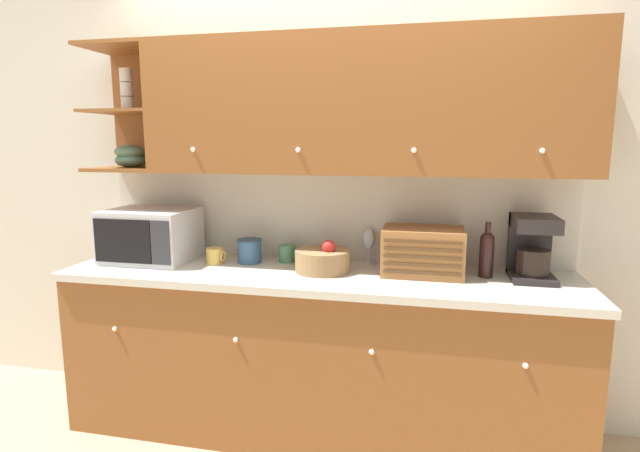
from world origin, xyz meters
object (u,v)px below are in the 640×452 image
at_px(mug_blue_second, 287,253).
at_px(bread_box, 423,251).
at_px(wine_bottle, 487,252).
at_px(coffee_maker, 532,246).
at_px(microwave, 151,235).
at_px(mug, 215,256).
at_px(storage_canister, 250,251).
at_px(fruit_basket, 323,260).
at_px(wine_glass, 369,240).

distance_m(mug_blue_second, bread_box, 0.77).
distance_m(wine_bottle, coffee_maker, 0.22).
distance_m(microwave, mug, 0.41).
relative_size(microwave, bread_box, 1.18).
bearing_deg(microwave, storage_canister, 6.96).
bearing_deg(bread_box, storage_canister, 177.58).
relative_size(microwave, mug_blue_second, 4.58).
xyz_separation_m(mug, coffee_maker, (1.69, 0.07, 0.12)).
distance_m(microwave, mug_blue_second, 0.80).
xyz_separation_m(microwave, fruit_basket, (1.03, -0.03, -0.09)).
bearing_deg(wine_bottle, coffee_maker, 6.19).
bearing_deg(wine_glass, mug, -166.45).
xyz_separation_m(mug, fruit_basket, (0.63, -0.03, 0.02)).
xyz_separation_m(mug, wine_bottle, (1.47, 0.05, 0.08)).
xyz_separation_m(mug_blue_second, coffee_maker, (1.30, -0.07, 0.12)).
height_order(mug, bread_box, bread_box).
height_order(storage_canister, coffee_maker, coffee_maker).
xyz_separation_m(storage_canister, wine_glass, (0.67, 0.13, 0.07)).
bearing_deg(mug_blue_second, bread_box, -7.96).
distance_m(storage_canister, bread_box, 0.97).
bearing_deg(mug, wine_glass, 13.55).
relative_size(storage_canister, wine_glass, 0.71).
xyz_separation_m(bread_box, coffee_maker, (0.54, 0.04, 0.04)).
height_order(wine_glass, coffee_maker, coffee_maker).
bearing_deg(microwave, mug_blue_second, 9.87).
relative_size(storage_canister, bread_box, 0.34).
bearing_deg(coffee_maker, wine_bottle, -173.81).
relative_size(microwave, fruit_basket, 1.65).
bearing_deg(storage_canister, microwave, -173.04).
distance_m(microwave, storage_canister, 0.59).
xyz_separation_m(mug, mug_blue_second, (0.39, 0.14, 0.00)).
relative_size(storage_canister, mug_blue_second, 1.33).
height_order(mug_blue_second, fruit_basket, fruit_basket).
xyz_separation_m(wine_glass, wine_bottle, (0.62, -0.16, -0.01)).
bearing_deg(storage_canister, wine_bottle, -1.11).
relative_size(storage_canister, coffee_maker, 0.44).
xyz_separation_m(bread_box, wine_bottle, (0.32, 0.02, 0.01)).
relative_size(fruit_basket, bread_box, 0.71).
height_order(mug, wine_glass, wine_glass).
bearing_deg(mug_blue_second, storage_canister, -162.25).
height_order(mug_blue_second, coffee_maker, coffee_maker).
relative_size(fruit_basket, wine_bottle, 1.03).
height_order(fruit_basket, wine_glass, wine_glass).
relative_size(mug_blue_second, fruit_basket, 0.36).
bearing_deg(mug_blue_second, wine_glass, 8.43).
relative_size(mug, wine_glass, 0.52).
bearing_deg(mug_blue_second, microwave, -170.13).
bearing_deg(mug, storage_canister, 21.13).
bearing_deg(storage_canister, fruit_basket, -12.48).
xyz_separation_m(wine_glass, bread_box, (0.30, -0.18, -0.01)).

